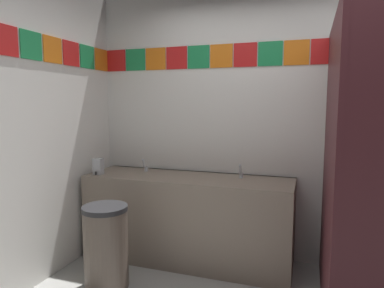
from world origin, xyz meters
name	(u,v)px	position (x,y,z in m)	size (l,w,h in m)	color
wall_back	(282,120)	(0.00, 1.51, 1.37)	(3.75, 0.09, 2.72)	white
vanity_counter	(188,218)	(-0.83, 1.17, 0.42)	(1.98, 0.60, 0.83)	gray
faucet_left	(145,167)	(-1.33, 1.26, 0.88)	(0.04, 0.10, 0.14)	silver
faucet_right	(241,173)	(-0.34, 1.26, 0.88)	(0.04, 0.10, 0.14)	silver
soap_dispenser	(98,166)	(-1.71, 0.99, 0.91)	(0.09, 0.09, 0.16)	#B7BABF
stall_divider	(361,177)	(0.58, 0.51, 1.06)	(0.92, 1.41, 2.12)	#471E23
trash_bin	(106,246)	(-1.31, 0.48, 0.35)	(0.37, 0.37, 0.69)	brown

